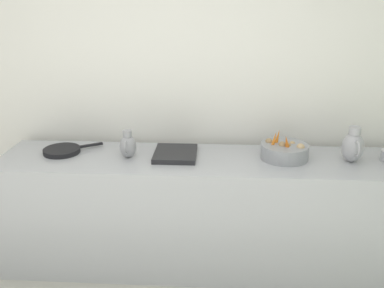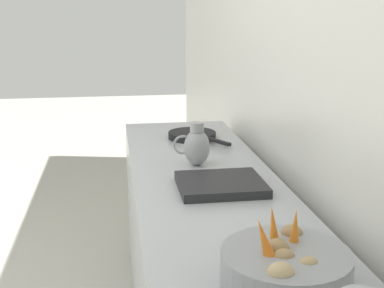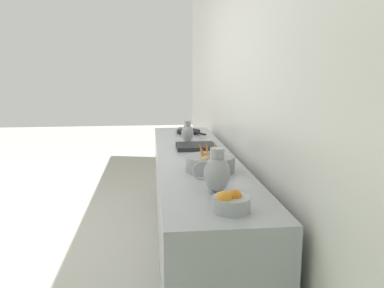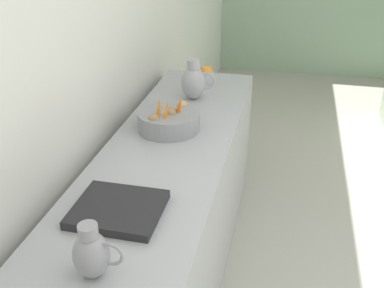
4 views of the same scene
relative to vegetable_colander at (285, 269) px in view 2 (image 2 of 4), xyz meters
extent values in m
cylinder|color=gray|center=(0.00, 0.00, 0.00)|extent=(0.34, 0.34, 0.10)
torus|color=gray|center=(0.00, 0.00, -0.05)|extent=(0.20, 0.20, 0.01)
cone|color=orange|center=(0.01, -0.08, 0.08)|extent=(0.06, 0.06, 0.13)
cone|color=orange|center=(0.06, 0.00, 0.08)|extent=(0.08, 0.07, 0.12)
cone|color=orange|center=(-0.04, -0.05, 0.09)|extent=(0.04, 0.06, 0.13)
ellipsoid|color=#9E7F56|center=(-0.05, -0.10, 0.05)|extent=(0.06, 0.05, 0.05)
ellipsoid|color=#9E7F56|center=(0.02, -0.02, 0.05)|extent=(0.06, 0.05, 0.05)
ellipsoid|color=#9E7F56|center=(0.01, 0.02, 0.04)|extent=(0.06, 0.05, 0.04)
ellipsoid|color=tan|center=(0.05, 0.10, 0.05)|extent=(0.07, 0.06, 0.05)
ellipsoid|color=tan|center=(-0.04, 0.06, 0.04)|extent=(0.05, 0.04, 0.04)
ellipsoid|color=#939399|center=(0.05, -1.11, 0.03)|extent=(0.12, 0.12, 0.17)
cylinder|color=#939399|center=(0.05, -1.11, 0.12)|extent=(0.06, 0.06, 0.04)
torus|color=#939399|center=(0.12, -1.11, 0.04)|extent=(0.09, 0.01, 0.09)
cube|color=#232326|center=(0.01, -0.77, -0.04)|extent=(0.34, 0.30, 0.04)
cylinder|color=black|center=(-0.01, -1.61, -0.04)|extent=(0.27, 0.27, 0.03)
cube|color=black|center=(-0.12, -1.43, -0.03)|extent=(0.11, 0.16, 0.02)
camera|label=1|loc=(2.78, -0.48, 1.05)|focal=38.90mm
camera|label=2|loc=(0.42, 1.15, 0.65)|focal=48.39mm
camera|label=3|loc=(0.39, 2.52, 0.62)|focal=36.00mm
camera|label=4|loc=(0.61, -2.10, 1.01)|focal=41.91mm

